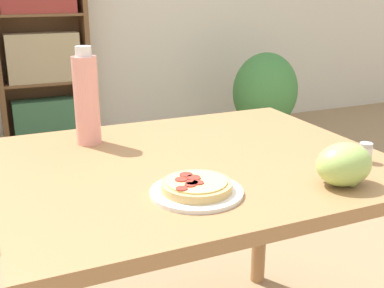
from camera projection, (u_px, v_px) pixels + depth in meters
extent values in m
cube|color=#A37549|center=(194.00, 165.00, 1.36)|extent=(1.06, 0.87, 0.03)
cylinder|color=#A37549|center=(23.00, 253.00, 1.63)|extent=(0.06, 0.06, 0.72)
cylinder|color=#A37549|center=(261.00, 205.00, 1.99)|extent=(0.06, 0.06, 0.72)
cylinder|color=white|center=(197.00, 192.00, 1.12)|extent=(0.22, 0.22, 0.01)
cylinder|color=#DBB26B|center=(197.00, 186.00, 1.12)|extent=(0.17, 0.17, 0.02)
cylinder|color=#EACC7A|center=(197.00, 181.00, 1.12)|extent=(0.14, 0.14, 0.00)
cylinder|color=#A83328|center=(190.00, 185.00, 1.09)|extent=(0.03, 0.03, 0.00)
cylinder|color=#A83328|center=(198.00, 183.00, 1.10)|extent=(0.03, 0.03, 0.00)
cylinder|color=#A83328|center=(181.00, 179.00, 1.12)|extent=(0.03, 0.03, 0.00)
cylinder|color=#A83328|center=(186.00, 175.00, 1.15)|extent=(0.03, 0.03, 0.00)
cylinder|color=#A83328|center=(182.00, 188.00, 1.07)|extent=(0.03, 0.03, 0.00)
cylinder|color=#A83328|center=(194.00, 178.00, 1.13)|extent=(0.03, 0.03, 0.00)
cylinder|color=#A83328|center=(192.00, 183.00, 1.10)|extent=(0.03, 0.03, 0.00)
ellipsoid|color=#A8CC66|center=(344.00, 164.00, 1.16)|extent=(0.14, 0.11, 0.11)
sphere|color=#A8CC66|center=(334.00, 176.00, 1.18)|extent=(0.03, 0.03, 0.03)
sphere|color=#A8CC66|center=(345.00, 168.00, 1.12)|extent=(0.02, 0.02, 0.02)
sphere|color=#A8CC66|center=(325.00, 169.00, 1.15)|extent=(0.03, 0.03, 0.03)
sphere|color=#A8CC66|center=(362.00, 159.00, 1.19)|extent=(0.02, 0.02, 0.02)
sphere|color=#A8CC66|center=(354.00, 165.00, 1.16)|extent=(0.03, 0.03, 0.03)
sphere|color=#A8CC66|center=(352.00, 182.00, 1.16)|extent=(0.02, 0.02, 0.02)
sphere|color=#A8CC66|center=(337.00, 176.00, 1.19)|extent=(0.02, 0.02, 0.02)
sphere|color=#A8CC66|center=(321.00, 167.00, 1.19)|extent=(0.02, 0.02, 0.02)
cylinder|color=pink|center=(87.00, 101.00, 1.45)|extent=(0.08, 0.08, 0.27)
cylinder|color=white|center=(83.00, 51.00, 1.41)|extent=(0.05, 0.05, 0.03)
cylinder|color=white|center=(365.00, 154.00, 1.33)|extent=(0.04, 0.04, 0.04)
cylinder|color=#B7B7BC|center=(366.00, 145.00, 1.32)|extent=(0.04, 0.04, 0.01)
cube|color=brown|center=(85.00, 47.00, 3.73)|extent=(0.04, 0.24, 1.55)
cube|color=brown|center=(40.00, 47.00, 3.71)|extent=(0.68, 0.01, 1.55)
cube|color=brown|center=(51.00, 144.00, 3.84)|extent=(0.61, 0.23, 0.02)
cube|color=#3D704C|center=(49.00, 122.00, 3.76)|extent=(0.53, 0.17, 0.36)
cube|color=brown|center=(45.00, 82.00, 3.68)|extent=(0.61, 0.23, 0.02)
cube|color=tan|center=(43.00, 58.00, 3.61)|extent=(0.53, 0.17, 0.36)
cube|color=brown|center=(39.00, 15.00, 3.53)|extent=(0.61, 0.23, 0.02)
cylinder|color=#BCB2A3|center=(263.00, 129.00, 3.98)|extent=(0.24, 0.24, 0.20)
ellipsoid|color=#428442|center=(265.00, 91.00, 3.88)|extent=(0.54, 0.46, 0.62)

